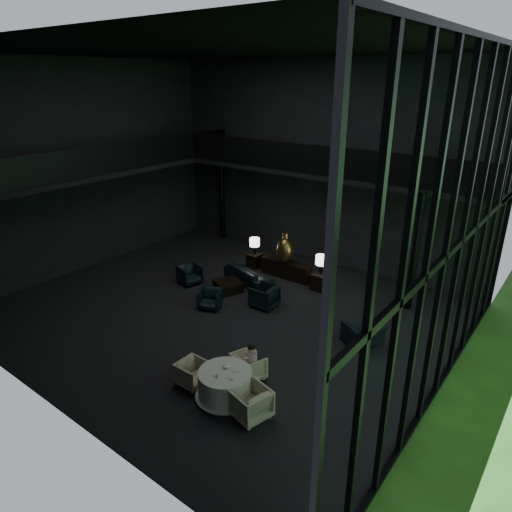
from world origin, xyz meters
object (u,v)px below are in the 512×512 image
Objects in this scene: coffee_table at (228,286)px; dining_chair_north at (249,365)px; table_lamp_left at (255,243)px; table_lamp_right at (321,261)px; dining_table at (225,387)px; side_table_right at (320,282)px; console at (286,269)px; lounge_armchair_east at (264,294)px; sofa at (248,272)px; window_armchair at (364,330)px; bronze_urn at (285,250)px; dining_chair_west at (193,373)px; side_table_left at (255,260)px; dining_chair_east at (250,401)px; child at (252,355)px; lounge_armchair_west at (190,274)px; lounge_armchair_south at (210,299)px.

dining_chair_north reaches higher than coffee_table.
dining_chair_north is (4.40, -5.99, -0.68)m from table_lamp_left.
table_lamp_right is at bearing 40.26° from coffee_table.
dining_table and dining_chair_north have the same top height.
dining_chair_north reaches higher than side_table_right.
side_table_right is (1.60, -0.16, -0.03)m from console.
lounge_armchair_east is (-0.83, -2.34, -0.67)m from table_lamp_right.
sofa is (-2.46, -1.12, 0.14)m from side_table_right.
table_lamp_right is at bearing -102.31° from window_armchair.
bronze_urn reaches higher than dining_chair_west.
dining_chair_west reaches higher than side_table_left.
dining_chair_east is at bearing -62.12° from console.
window_armchair is at bearing -40.54° from side_table_right.
child is at bearing 145.51° from sofa.
bronze_urn reaches higher than dining_table.
table_lamp_left is 1.05× the size of dining_chair_west.
dining_chair_north is at bearing 1.77° from window_armchair.
table_lamp_left is at bearing -5.30° from lounge_armchair_west.
table_lamp_left is 7.46m from dining_chair_north.
bronze_urn is 1.54× the size of lounge_armchair_west.
lounge_armchair_west is at bearing -60.90° from window_armchair.
window_armchair is at bearing -95.73° from dining_chair_north.
sofa is 3.79× the size of child.
lounge_armchair_west is 0.88× the size of dining_chair_east.
side_table_right is at bearing 2.65° from dining_chair_west.
bronze_urn is at bearing -90.78° from window_armchair.
lounge_armchair_west reaches higher than coffee_table.
child is (3.89, -3.62, 0.56)m from coffee_table.
window_armchair is 1.21× the size of coffee_table.
dining_table is 2.27× the size of dining_chair_west.
sofa is (-2.46, -1.13, -0.68)m from table_lamp_right.
lounge_armchair_east is at bearing -133.39° from dining_chair_east.
dining_chair_north reaches higher than dining_chair_west.
side_table_left is at bearing -53.16° from child.
dining_chair_north is 0.85× the size of dining_chair_east.
side_table_right is 0.67× the size of lounge_armchair_east.
bronze_urn is at bearing 178.91° from table_lamp_right.
lounge_armchair_south is 4.08m from dining_chair_north.
table_lamp_right reaches higher than side_table_right.
window_armchair is 1.74× the size of child.
sofa is 6.73m from dining_table.
sofa is (0.74, -1.36, 0.16)m from side_table_left.
lounge_armchair_west is (-2.57, -2.58, -0.78)m from bronze_urn.
lounge_armchair_west reaches higher than side_table_left.
lounge_armchair_south is at bearing -75.31° from coffee_table.
child is at bearing -53.16° from side_table_left.
sofa is at bearing -123.87° from console.
lounge_armchair_east reaches higher than side_table_right.
side_table_right is at bearing -44.67° from lounge_armchair_west.
lounge_armchair_south is at bearing 137.21° from dining_table.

